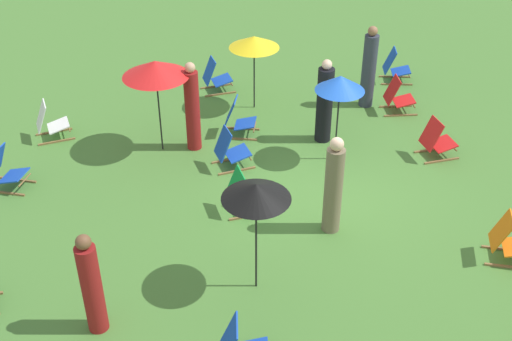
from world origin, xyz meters
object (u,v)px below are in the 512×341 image
(deckchair_3, at_px, (437,141))
(deckchair_13, at_px, (230,150))
(deckchair_12, at_px, (243,193))
(umbrella_3, at_px, (256,192))
(person_1, at_px, (92,286))
(deckchair_11, at_px, (5,170))
(deckchair_1, at_px, (395,67))
(deckchair_9, at_px, (216,77))
(umbrella_2, at_px, (340,83))
(umbrella_1, at_px, (155,69))
(deckchair_0, at_px, (508,241))
(deckchair_6, at_px, (238,119))
(deckchair_8, at_px, (398,97))
(umbrella_0, at_px, (254,42))
(person_2, at_px, (192,109))
(person_0, at_px, (369,69))
(person_3, at_px, (333,187))
(person_4, at_px, (324,103))
(deckchair_7, at_px, (50,123))

(deckchair_3, height_order, deckchair_13, same)
(deckchair_12, xyz_separation_m, umbrella_3, (-1.95, -0.04, 1.40))
(deckchair_3, xyz_separation_m, deckchair_13, (0.02, 4.11, 0.00))
(person_1, bearing_deg, deckchair_11, -177.25)
(deckchair_1, relative_size, deckchair_9, 0.99)
(deckchair_3, xyz_separation_m, umbrella_2, (0.11, 2.02, 1.29))
(umbrella_1, relative_size, umbrella_3, 1.03)
(deckchair_0, height_order, deckchair_6, same)
(deckchair_8, height_order, umbrella_0, umbrella_0)
(deckchair_8, bearing_deg, person_2, 104.76)
(deckchair_11, bearing_deg, deckchair_12, -87.57)
(deckchair_0, xyz_separation_m, umbrella_0, (5.60, 3.53, 1.21))
(deckchair_8, distance_m, deckchair_13, 4.32)
(umbrella_1, bearing_deg, deckchair_9, -25.41)
(umbrella_1, bearing_deg, person_2, -89.77)
(umbrella_3, bearing_deg, deckchair_0, -86.52)
(deckchair_13, bearing_deg, deckchair_12, 170.65)
(umbrella_0, bearing_deg, person_0, -93.04)
(deckchair_9, bearing_deg, umbrella_0, -149.05)
(deckchair_13, distance_m, person_2, 1.18)
(umbrella_3, height_order, person_0, same)
(deckchair_8, bearing_deg, deckchair_9, 71.36)
(deckchair_11, height_order, deckchair_13, same)
(umbrella_0, distance_m, person_1, 7.11)
(person_1, bearing_deg, person_3, 91.05)
(deckchair_9, bearing_deg, person_0, -118.85)
(deckchair_13, distance_m, person_1, 4.58)
(umbrella_0, relative_size, person_2, 0.91)
(deckchair_6, relative_size, umbrella_1, 0.43)
(deckchair_8, relative_size, umbrella_1, 0.43)
(deckchair_13, xyz_separation_m, person_4, (0.86, -1.98, 0.48))
(umbrella_2, xyz_separation_m, person_3, (-2.21, 0.51, -0.80))
(deckchair_7, distance_m, person_0, 7.00)
(deckchair_12, bearing_deg, person_2, 8.92)
(umbrella_0, height_order, person_2, person_2)
(deckchair_7, distance_m, person_4, 5.71)
(deckchair_0, distance_m, deckchair_9, 7.83)
(umbrella_0, bearing_deg, deckchair_12, 171.81)
(deckchair_3, height_order, deckchair_9, same)
(deckchair_1, xyz_separation_m, umbrella_3, (-6.88, 4.07, 1.40))
(umbrella_3, bearing_deg, person_3, -47.63)
(deckchair_7, height_order, deckchair_11, same)
(deckchair_13, bearing_deg, deckchair_0, -141.41)
(umbrella_1, distance_m, person_0, 4.93)
(person_1, bearing_deg, deckchair_6, 129.63)
(umbrella_0, height_order, person_3, person_3)
(deckchair_1, distance_m, umbrella_3, 8.11)
(deckchair_0, distance_m, person_4, 4.62)
(deckchair_3, bearing_deg, person_3, 119.85)
(deckchair_9, bearing_deg, deckchair_1, -100.14)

